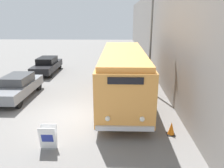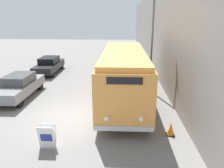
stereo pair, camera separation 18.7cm
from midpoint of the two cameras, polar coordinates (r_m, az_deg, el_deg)
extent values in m
plane|color=slate|center=(11.90, -11.23, -8.25)|extent=(80.00, 80.00, 0.00)
cube|color=gray|center=(20.71, 12.09, 13.13)|extent=(0.30, 60.00, 7.41)
cylinder|color=black|center=(10.72, -2.62, -8.22)|extent=(0.28, 0.90, 0.90)
cylinder|color=black|center=(10.76, 9.68, -8.36)|extent=(0.28, 0.90, 0.90)
cylinder|color=black|center=(16.61, -0.65, 1.13)|extent=(0.28, 0.90, 0.90)
cylinder|color=black|center=(16.63, 7.20, 1.02)|extent=(0.28, 0.90, 0.90)
cube|color=#EF9E47|center=(13.22, 3.47, 2.37)|extent=(2.60, 9.10, 2.44)
cube|color=#FEA74B|center=(12.94, 3.58, 8.11)|extent=(2.39, 8.73, 0.24)
cube|color=silver|center=(9.32, 3.66, -11.54)|extent=(2.47, 0.12, 0.20)
sphere|color=white|center=(9.16, -0.82, -9.02)|extent=(0.22, 0.22, 0.22)
sphere|color=white|center=(9.19, 8.22, -9.11)|extent=(0.22, 0.22, 0.22)
cube|color=black|center=(8.56, 3.92, 0.82)|extent=(1.43, 0.06, 0.28)
cube|color=gray|center=(9.47, -15.76, -15.69)|extent=(0.60, 0.21, 0.01)
cube|color=white|center=(9.15, -16.19, -13.40)|extent=(0.66, 0.20, 0.99)
cube|color=white|center=(9.29, -15.85, -12.86)|extent=(0.66, 0.20, 0.99)
cube|color=navy|center=(9.13, -16.23, -13.31)|extent=(0.46, 0.07, 0.35)
cylinder|color=#595E60|center=(15.01, 10.74, 10.13)|extent=(0.12, 0.12, 6.55)
cylinder|color=black|center=(13.69, -22.69, -4.24)|extent=(0.22, 0.71, 0.71)
cylinder|color=black|center=(17.02, -22.52, -0.14)|extent=(0.22, 0.71, 0.71)
cylinder|color=black|center=(16.45, -17.99, -0.23)|extent=(0.22, 0.71, 0.71)
cube|color=slate|center=(15.25, -22.73, -0.90)|extent=(1.75, 4.62, 0.60)
cube|color=#3F4043|center=(15.20, -22.79, 1.28)|extent=(1.47, 2.09, 0.54)
cylinder|color=black|center=(20.00, -19.17, 2.62)|extent=(0.22, 0.67, 0.67)
cylinder|color=black|center=(19.52, -15.16, 2.63)|extent=(0.22, 0.67, 0.67)
cylinder|color=black|center=(22.96, -16.31, 4.67)|extent=(0.22, 0.67, 0.67)
cylinder|color=black|center=(22.54, -12.77, 4.72)|extent=(0.22, 0.67, 0.67)
cube|color=black|center=(21.17, -15.85, 4.51)|extent=(1.75, 4.65, 0.59)
cube|color=black|center=(21.17, -15.87, 6.05)|extent=(1.48, 2.10, 0.53)
cube|color=black|center=(10.34, 15.51, -12.62)|extent=(0.36, 0.36, 0.03)
cone|color=orange|center=(10.20, 15.64, -11.16)|extent=(0.30, 0.30, 0.57)
camera|label=1|loc=(0.09, -89.51, 0.15)|focal=35.00mm
camera|label=2|loc=(0.09, 90.49, -0.15)|focal=35.00mm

